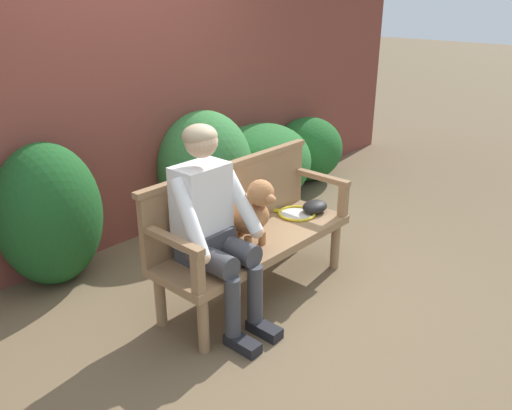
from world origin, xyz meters
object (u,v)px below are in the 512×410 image
dog_on_bench (249,211)px  tennis_racket (293,213)px  garden_bench (256,246)px  person_seated (212,222)px  baseball_glove (315,207)px

dog_on_bench → tennis_racket: bearing=8.6°
garden_bench → dog_on_bench: 0.32m
person_seated → tennis_racket: 0.97m
garden_bench → person_seated: size_ratio=1.18×
tennis_racket → baseball_glove: size_ratio=2.62×
person_seated → baseball_glove: (1.07, -0.01, -0.23)m
person_seated → baseball_glove: person_seated is taller
garden_bench → tennis_racket: tennis_racket is taller
garden_bench → dog_on_bench: size_ratio=3.15×
garden_bench → baseball_glove: baseball_glove is taller
garden_bench → dog_on_bench: bearing=-169.0°
garden_bench → person_seated: bearing=-177.9°
baseball_glove → dog_on_bench: bearing=178.9°
dog_on_bench → baseball_glove: bearing=-0.6°
tennis_racket → person_seated: bearing=-174.6°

